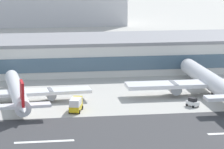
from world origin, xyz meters
TOP-DOWN VIEW (x-y plane):
  - runway_centreline_dash_3 at (-38.35, 3.61)m, footprint 12.00×1.20m
  - terminal_building at (-17.39, 79.45)m, footprint 170.62×28.83m
  - airliner_red_tail_gate_0 at (-43.74, 36.35)m, footprint 37.82×42.79m
  - airliner_blue_tail_gate_1 at (7.36, 37.61)m, footprint 45.91×51.70m
  - service_baggage_tug_0 at (-1.13, 27.03)m, footprint 3.00×3.58m
  - service_box_truck_1 at (-29.90, 26.61)m, footprint 3.92×6.42m

SIDE VIEW (x-z plane):
  - runway_centreline_dash_3 at x=-38.35m, z-range 0.08..0.09m
  - service_baggage_tug_0 at x=-1.13m, z-range -0.05..2.15m
  - service_box_truck_1 at x=-29.90m, z-range 0.16..3.41m
  - airliner_red_tail_gate_0 at x=-43.74m, z-range -1.62..7.31m
  - airliner_blue_tail_gate_1 at x=7.36m, z-range -1.96..8.83m
  - terminal_building at x=-17.39m, z-range 0.01..10.43m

